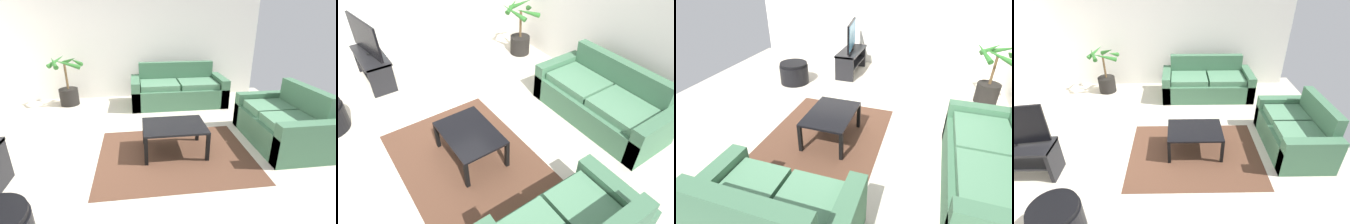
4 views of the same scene
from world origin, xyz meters
The scene contains 7 objects.
ground_plane centered at (0.00, 0.00, 0.00)m, with size 6.60×6.60×0.00m, color beige.
wall_back centered at (0.00, 3.00, 1.35)m, with size 6.00×0.06×2.70m, color silver.
couch_main centered at (0.96, 2.28, 0.30)m, with size 2.07×0.90×0.90m.
couch_loveseat centered at (2.28, 0.31, 0.30)m, with size 0.90×1.51×0.90m.
coffee_table centered at (0.54, 0.21, 0.38)m, with size 0.90×0.65×0.44m.
area_rug centered at (0.54, 0.11, 0.00)m, with size 2.20×1.70×0.01m, color #513323.
potted_palm centered at (-1.48, 2.54, 0.40)m, with size 0.75×0.76×1.12m.
Camera 1 is at (0.04, -2.93, 1.92)m, focal length 26.06 mm.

